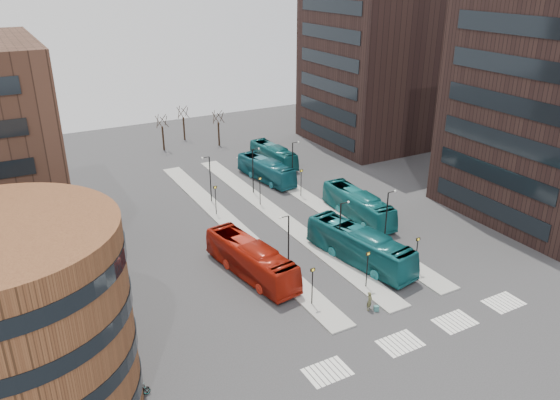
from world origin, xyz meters
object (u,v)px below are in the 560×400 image
traveller (370,301)px  teal_bus_c (358,205)px  teal_bus_b (266,170)px  red_bus (251,259)px  commuter_b (348,252)px  teal_bus_a (360,246)px  bicycle_mid (140,392)px  bicycle_far (139,392)px  teal_bus_d (273,155)px  commuter_a (260,273)px  suitcase (376,308)px  commuter_c (360,248)px

traveller → teal_bus_c: bearing=28.5°
teal_bus_b → traveller: 33.30m
red_bus → commuter_b: red_bus is taller
teal_bus_a → commuter_b: teal_bus_a is taller
red_bus → bicycle_mid: red_bus is taller
teal_bus_b → bicycle_far: bearing=-137.0°
red_bus → teal_bus_d: bearing=49.4°
bicycle_mid → teal_bus_d: bearing=-55.3°
commuter_a → commuter_b: commuter_a is taller
red_bus → bicycle_mid: (-14.18, -11.21, -1.24)m
suitcase → teal_bus_d: size_ratio=0.05×
commuter_b → teal_bus_b: bearing=1.4°
teal_bus_c → teal_bus_d: 22.09m
suitcase → bicycle_mid: 21.10m
teal_bus_b → commuter_b: (-3.02, -24.09, -0.77)m
suitcase → teal_bus_a: (3.88, 7.82, 1.55)m
suitcase → commuter_b: size_ratio=0.32×
suitcase → commuter_c: 10.09m
commuter_b → traveller: bearing=165.0°
traveller → bicycle_far: 20.69m
teal_bus_b → teal_bus_d: bearing=45.8°
teal_bus_d → traveller: 39.75m
teal_bus_b → commuter_b: 24.29m
teal_bus_c → bicycle_far: 35.50m
commuter_b → bicycle_mid: commuter_b is taller
traveller → commuter_a: (-6.28, 8.95, 0.02)m
suitcase → commuter_b: commuter_b is taller
red_bus → teal_bus_a: 11.21m
teal_bus_c → commuter_c: (-5.40, -7.70, -0.74)m
commuter_a → commuter_c: 11.46m
teal_bus_d → bicycle_mid: (-31.58, -39.06, -1.00)m
bicycle_mid → suitcase: bearing=-105.4°
teal_bus_c → commuter_b: (-6.85, -7.62, -0.87)m
suitcase → commuter_a: 11.58m
commuter_a → commuter_b: bearing=174.6°
teal_bus_a → red_bus: bearing=154.7°
teal_bus_a → traveller: (-4.31, -7.36, -0.92)m
teal_bus_d → bicycle_far: bearing=-131.7°
traveller → bicycle_far: size_ratio=1.11×
teal_bus_b → teal_bus_a: bearing=-103.0°
commuter_a → commuter_b: size_ratio=1.16×
commuter_a → commuter_b: (10.00, -0.44, -0.12)m
commuter_b → bicycle_mid: (-24.38, -9.35, -0.30)m
teal_bus_c → bicycle_far: bearing=-150.1°
teal_bus_b → teal_bus_d: size_ratio=1.05×
commuter_b → bicycle_far: (-24.38, -9.21, -0.36)m
commuter_a → bicycle_mid: (-14.39, -9.79, -0.42)m
teal_bus_b → teal_bus_c: (3.83, -16.47, 0.11)m
teal_bus_a → bicycle_mid: 26.33m
commuter_b → commuter_c: (1.45, -0.08, 0.13)m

